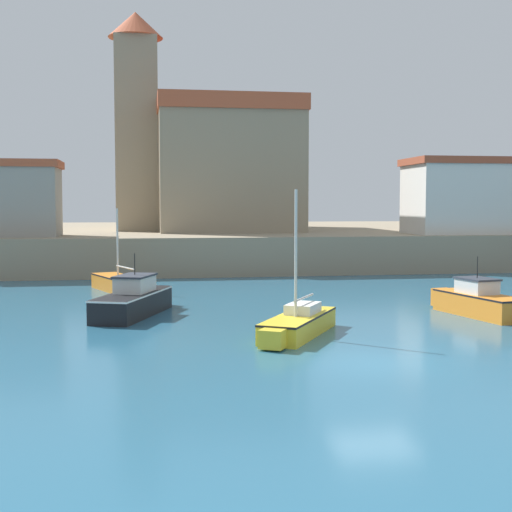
{
  "coord_description": "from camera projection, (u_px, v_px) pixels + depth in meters",
  "views": [
    {
      "loc": [
        -6.66,
        -19.79,
        4.66
      ],
      "look_at": [
        -0.94,
        16.25,
        2.0
      ],
      "focal_mm": 50.0,
      "sensor_mm": 36.0,
      "label": 1
    }
  ],
  "objects": [
    {
      "name": "ground_plane",
      "position": [
        374.0,
        363.0,
        20.87
      ],
      "size": [
        200.0,
        200.0,
        0.0
      ],
      "primitive_type": "plane",
      "color": "#28607F"
    },
    {
      "name": "motorboat_orange_1",
      "position": [
        477.0,
        301.0,
        29.84
      ],
      "size": [
        2.4,
        5.36,
        2.48
      ],
      "color": "orange",
      "rests_on": "ground"
    },
    {
      "name": "sailboat_orange_5",
      "position": [
        120.0,
        283.0,
        37.9
      ],
      "size": [
        3.41,
        6.34,
        4.44
      ],
      "color": "orange",
      "rests_on": "ground"
    },
    {
      "name": "motorboat_black_4",
      "position": [
        134.0,
        300.0,
        29.91
      ],
      "size": [
        3.46,
        6.3,
        2.6
      ],
      "color": "black",
      "rests_on": "ground"
    },
    {
      "name": "church",
      "position": [
        215.0,
        164.0,
        59.88
      ],
      "size": [
        14.75,
        18.21,
        17.13
      ],
      "color": "gray",
      "rests_on": "quay_seawall"
    },
    {
      "name": "harbor_shed_mid_row",
      "position": [
        461.0,
        196.0,
        51.27
      ],
      "size": [
        7.74,
        5.21,
        5.41
      ],
      "color": "silver",
      "rests_on": "quay_seawall"
    },
    {
      "name": "quay_seawall",
      "position": [
        217.0,
        241.0,
        65.14
      ],
      "size": [
        120.0,
        40.0,
        2.53
      ],
      "primitive_type": "cube",
      "color": "gray",
      "rests_on": "ground"
    },
    {
      "name": "sailboat_yellow_2",
      "position": [
        298.0,
        323.0,
        25.28
      ],
      "size": [
        3.75,
        5.41,
        5.17
      ],
      "color": "yellow",
      "rests_on": "ground"
    }
  ]
}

